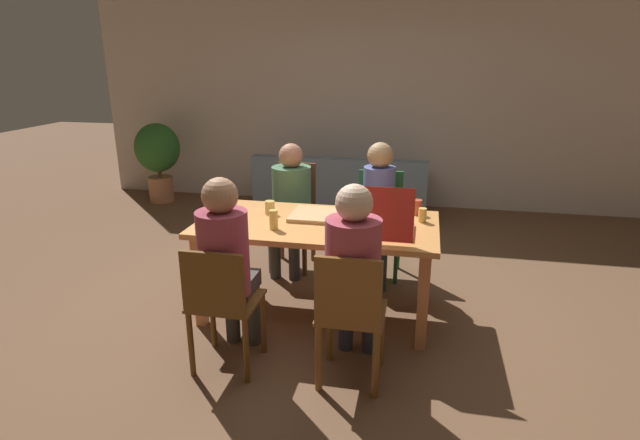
% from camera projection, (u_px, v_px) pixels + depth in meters
% --- Properties ---
extents(ground_plane, '(20.00, 20.00, 0.00)m').
position_uv_depth(ground_plane, '(317.00, 311.00, 4.04)').
color(ground_plane, brown).
extents(back_wall, '(7.41, 0.12, 2.73)m').
position_uv_depth(back_wall, '(369.00, 101.00, 6.61)').
color(back_wall, beige).
rests_on(back_wall, ground).
extents(dining_table, '(1.79, 0.92, 0.74)m').
position_uv_depth(dining_table, '(317.00, 233.00, 3.83)').
color(dining_table, '#CC8744').
rests_on(dining_table, ground).
extents(chair_0, '(0.38, 0.43, 0.97)m').
position_uv_depth(chair_0, '(294.00, 213.00, 4.81)').
color(chair_0, brown).
rests_on(chair_0, ground).
extents(person_0, '(0.36, 0.51, 1.18)m').
position_uv_depth(person_0, '(290.00, 197.00, 4.63)').
color(person_0, '#373B3F').
rests_on(person_0, ground).
extents(chair_1, '(0.41, 0.39, 0.85)m').
position_uv_depth(chair_1, '(221.00, 301.00, 3.13)').
color(chair_1, brown).
rests_on(chair_1, ground).
extents(person_1, '(0.32, 0.48, 1.25)m').
position_uv_depth(person_1, '(227.00, 257.00, 3.17)').
color(person_1, '#3D3A36').
rests_on(person_1, ground).
extents(chair_2, '(0.42, 0.40, 0.94)m').
position_uv_depth(chair_2, '(379.00, 217.00, 4.64)').
color(chair_2, '#246230').
rests_on(chair_2, ground).
extents(person_2, '(0.28, 0.51, 1.22)m').
position_uv_depth(person_2, '(378.00, 202.00, 4.44)').
color(person_2, '#2B3F43').
rests_on(person_2, ground).
extents(chair_3, '(0.40, 0.40, 0.88)m').
position_uv_depth(chair_3, '(350.00, 315.00, 3.00)').
color(chair_3, brown).
rests_on(chair_3, ground).
extents(person_3, '(0.33, 0.53, 1.25)m').
position_uv_depth(person_3, '(354.00, 267.00, 3.04)').
color(person_3, '#2F3240').
rests_on(person_3, ground).
extents(pizza_box_0, '(0.39, 0.39, 0.03)m').
position_uv_depth(pizza_box_0, '(317.00, 215.00, 3.93)').
color(pizza_box_0, tan).
rests_on(pizza_box_0, dining_table).
extents(pizza_box_1, '(0.36, 0.43, 0.37)m').
position_uv_depth(pizza_box_1, '(388.00, 227.00, 3.53)').
color(pizza_box_1, red).
rests_on(pizza_box_1, dining_table).
extents(plate_0, '(0.20, 0.20, 0.01)m').
position_uv_depth(plate_0, '(233.00, 214.00, 3.97)').
color(plate_0, white).
rests_on(plate_0, dining_table).
extents(plate_1, '(0.25, 0.25, 0.01)m').
position_uv_depth(plate_1, '(378.00, 213.00, 3.99)').
color(plate_1, white).
rests_on(plate_1, dining_table).
extents(drinking_glass_0, '(0.06, 0.06, 0.14)m').
position_uv_depth(drinking_glass_0, '(274.00, 220.00, 3.63)').
color(drinking_glass_0, '#E2C05A').
rests_on(drinking_glass_0, dining_table).
extents(drinking_glass_1, '(0.08, 0.08, 0.11)m').
position_uv_depth(drinking_glass_1, '(270.00, 207.00, 3.98)').
color(drinking_glass_1, '#E4C066').
rests_on(drinking_glass_1, dining_table).
extents(drinking_glass_2, '(0.06, 0.06, 0.11)m').
position_uv_depth(drinking_glass_2, '(422.00, 215.00, 3.80)').
color(drinking_glass_2, '#E0BF5B').
rests_on(drinking_glass_2, dining_table).
extents(drinking_glass_3, '(0.08, 0.08, 0.12)m').
position_uv_depth(drinking_glass_3, '(417.00, 207.00, 3.97)').
color(drinking_glass_3, '#BD4C33').
rests_on(drinking_glass_3, dining_table).
extents(couch, '(2.08, 0.83, 0.78)m').
position_uv_depth(couch, '(341.00, 194.00, 6.36)').
color(couch, slate).
rests_on(couch, ground).
extents(potted_plant, '(0.59, 0.59, 1.07)m').
position_uv_depth(potted_plant, '(158.00, 154.00, 6.85)').
color(potted_plant, '#BC7650').
rests_on(potted_plant, ground).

